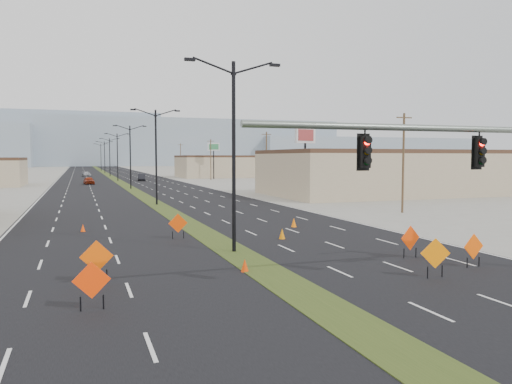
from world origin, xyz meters
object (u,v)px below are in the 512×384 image
object	(u,v)px
construction_sign_1	(97,258)
pole_sign_east_far	(214,150)
streetlight_6	(101,156)
car_far	(86,174)
construction_sign_3	(435,255)
construction_sign_4	(410,239)
cone_2	(294,223)
pole_sign_east_near	(305,141)
construction_sign_2	(178,224)
streetlight_1	(156,154)
cone_3	(83,228)
streetlight_0	(234,150)
construction_sign_5	(474,248)
streetlight_2	(130,155)
car_mid	(142,177)
car_left	(89,181)
cone_1	(282,234)
streetlight_4	(110,156)
streetlight_3	(117,155)
cone_0	(245,266)
streetlight_5	(105,156)

from	to	relation	value
construction_sign_1	pole_sign_east_far	distance (m)	96.07
streetlight_6	car_far	size ratio (longest dim) A/B	2.25
streetlight_6	construction_sign_3	distance (m)	176.44
construction_sign_4	cone_2	bearing A→B (deg)	85.42
construction_sign_4	cone_2	xyz separation A→B (m)	(-1.02, 12.04, -0.63)
pole_sign_east_near	construction_sign_2	bearing A→B (deg)	-144.49
streetlight_1	cone_2	world-z (taller)	streetlight_1
cone_2	cone_3	size ratio (longest dim) A/B	1.26
streetlight_0	construction_sign_5	size ratio (longest dim) A/B	6.43
construction_sign_1	construction_sign_2	bearing A→B (deg)	63.55
construction_sign_3	streetlight_2	bearing A→B (deg)	112.44
car_mid	construction_sign_1	size ratio (longest dim) A/B	2.55
streetlight_1	car_mid	bearing A→B (deg)	84.97
car_far	construction_sign_4	world-z (taller)	construction_sign_4
car_left	cone_3	xyz separation A→B (m)	(-1.50, -62.13, -0.44)
construction_sign_4	cone_2	distance (m)	12.09
cone_1	streetlight_0	bearing A→B (deg)	-142.95
streetlight_4	streetlight_6	size ratio (longest dim) A/B	1.00
construction_sign_1	pole_sign_east_far	world-z (taller)	pole_sign_east_far
streetlight_3	cone_0	xyz separation A→B (m)	(-0.91, -88.58, -5.12)
car_mid	construction_sign_5	bearing A→B (deg)	-80.48
streetlight_4	cone_2	size ratio (longest dim) A/B	14.94
cone_0	pole_sign_east_far	xyz separation A→B (m)	(22.63, 91.61, 6.46)
construction_sign_2	cone_3	distance (m)	7.51
construction_sign_3	cone_1	world-z (taller)	construction_sign_3
car_left	construction_sign_4	xyz separation A→B (m)	(13.87, -76.89, 0.26)
construction_sign_2	construction_sign_1	bearing A→B (deg)	-117.79
construction_sign_3	pole_sign_east_near	world-z (taller)	pole_sign_east_near
car_left	cone_2	bearing A→B (deg)	-85.14
streetlight_2	pole_sign_east_near	distance (m)	33.44
construction_sign_1	cone_3	world-z (taller)	construction_sign_1
streetlight_2	construction_sign_2	bearing A→B (deg)	-92.26
streetlight_0	streetlight_5	world-z (taller)	same
streetlight_1	cone_1	world-z (taller)	streetlight_1
car_mid	construction_sign_2	bearing A→B (deg)	-88.26
construction_sign_5	cone_3	size ratio (longest dim) A/B	2.92
streetlight_3	construction_sign_4	world-z (taller)	streetlight_3
cone_3	streetlight_1	bearing A→B (deg)	66.95
construction_sign_2	car_mid	bearing A→B (deg)	84.85
streetlight_3	cone_2	bearing A→B (deg)	-84.90
streetlight_3	construction_sign_1	xyz separation A→B (m)	(-7.10, -88.44, -4.39)
streetlight_4	car_mid	bearing A→B (deg)	-80.30
streetlight_0	car_far	distance (m)	111.62
cone_0	pole_sign_east_far	bearing A→B (deg)	76.12
car_left	cone_2	distance (m)	66.12
construction_sign_5	pole_sign_east_near	world-z (taller)	pole_sign_east_near
car_left	construction_sign_2	size ratio (longest dim) A/B	2.63
streetlight_1	streetlight_4	xyz separation A→B (m)	(0.00, 84.00, 0.00)
streetlight_0	construction_sign_2	xyz separation A→B (m)	(-2.00, 5.28, -4.50)
streetlight_3	car_left	xyz separation A→B (m)	(-6.03, -11.56, -4.71)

